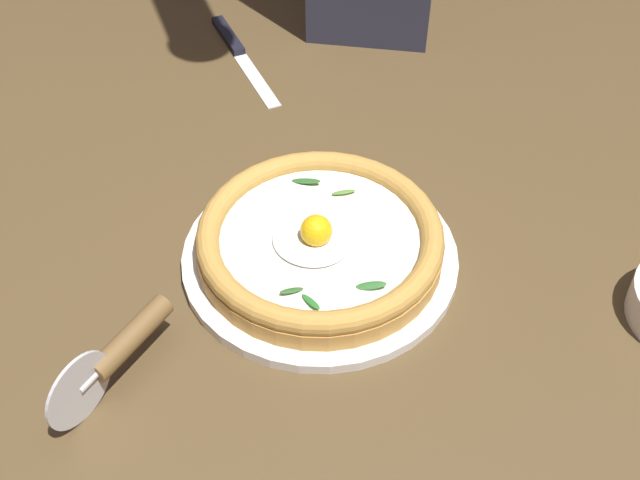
# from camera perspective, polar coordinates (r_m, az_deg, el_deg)

# --- Properties ---
(ground_plane) EXTENTS (2.40, 2.40, 0.03)m
(ground_plane) POSITION_cam_1_polar(r_m,az_deg,el_deg) (0.88, -2.18, -1.99)
(ground_plane) COLOR brown
(ground_plane) RESTS_ON ground
(pizza_plate) EXTENTS (0.29, 0.29, 0.01)m
(pizza_plate) POSITION_cam_1_polar(r_m,az_deg,el_deg) (0.86, 0.00, -1.21)
(pizza_plate) COLOR white
(pizza_plate) RESTS_ON ground
(pizza) EXTENTS (0.25, 0.25, 0.06)m
(pizza) POSITION_cam_1_polar(r_m,az_deg,el_deg) (0.84, -0.01, -0.02)
(pizza) COLOR #C58D40
(pizza) RESTS_ON pizza_plate
(pizza_cutter) EXTENTS (0.05, 0.15, 0.07)m
(pizza_cutter) POSITION_cam_1_polar(r_m,az_deg,el_deg) (0.77, -13.78, -7.46)
(pizza_cutter) COLOR silver
(pizza_cutter) RESTS_ON ground
(table_knife) EXTENTS (0.16, 0.17, 0.01)m
(table_knife) POSITION_cam_1_polar(r_m,az_deg,el_deg) (1.18, -5.81, 13.03)
(table_knife) COLOR silver
(table_knife) RESTS_ON ground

